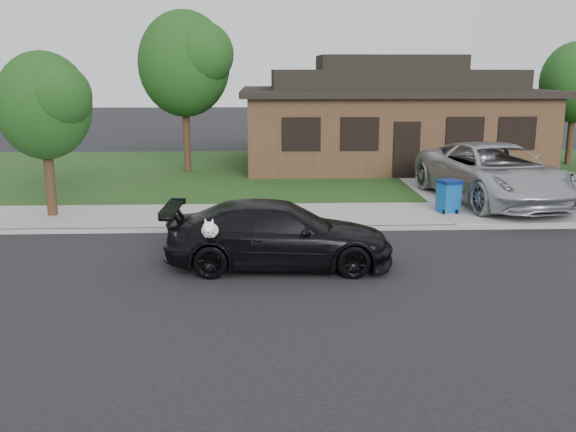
{
  "coord_description": "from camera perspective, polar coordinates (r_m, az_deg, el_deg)",
  "views": [
    {
      "loc": [
        -1.47,
        -13.03,
        4.22
      ],
      "look_at": [
        -0.92,
        0.51,
        1.1
      ],
      "focal_mm": 40.0,
      "sensor_mm": 36.0,
      "label": 1
    }
  ],
  "objects": [
    {
      "name": "house",
      "position": [
        28.62,
        8.79,
        8.64
      ],
      "size": [
        12.6,
        8.6,
        4.65
      ],
      "color": "#422B1C",
      "rests_on": "ground"
    },
    {
      "name": "ground",
      "position": [
        13.77,
        3.92,
        -4.9
      ],
      "size": [
        120.0,
        120.0,
        0.0
      ],
      "primitive_type": "plane",
      "color": "black",
      "rests_on": "ground"
    },
    {
      "name": "sedan",
      "position": [
        13.88,
        -0.83,
        -1.66
      ],
      "size": [
        4.97,
        2.4,
        1.42
      ],
      "rotation": [
        0.0,
        0.0,
        1.54
      ],
      "color": "black",
      "rests_on": "ground"
    },
    {
      "name": "tree_0",
      "position": [
        26.06,
        -8.88,
        13.39
      ],
      "size": [
        3.78,
        3.6,
        6.34
      ],
      "color": "#332114",
      "rests_on": "ground"
    },
    {
      "name": "driveway",
      "position": [
        24.56,
        15.43,
        2.77
      ],
      "size": [
        4.5,
        13.0,
        0.14
      ],
      "primitive_type": "cube",
      "color": "gray",
      "rests_on": "ground"
    },
    {
      "name": "curb",
      "position": [
        17.1,
        2.67,
        -1.12
      ],
      "size": [
        60.0,
        0.12,
        0.12
      ],
      "primitive_type": "cube",
      "color": "gray",
      "rests_on": "ground"
    },
    {
      "name": "sidewalk",
      "position": [
        18.56,
        2.27,
        0.01
      ],
      "size": [
        60.0,
        3.0,
        0.12
      ],
      "primitive_type": "cube",
      "color": "gray",
      "rests_on": "ground"
    },
    {
      "name": "recycling_bin",
      "position": [
        19.23,
        14.08,
        1.74
      ],
      "size": [
        0.72,
        0.72,
        0.96
      ],
      "rotation": [
        0.0,
        0.0,
        0.31
      ],
      "color": "#0D4A98",
      "rests_on": "sidewalk"
    },
    {
      "name": "minivan",
      "position": [
        21.06,
        17.88,
        3.67
      ],
      "size": [
        3.95,
        6.89,
        1.81
      ],
      "primitive_type": "imported",
      "rotation": [
        0.0,
        0.0,
        0.15
      ],
      "color": "#ACAFB4",
      "rests_on": "driveway"
    },
    {
      "name": "lawn",
      "position": [
        26.4,
        0.89,
        3.91
      ],
      "size": [
        60.0,
        13.0,
        0.13
      ],
      "primitive_type": "cube",
      "color": "#193814",
      "rests_on": "ground"
    },
    {
      "name": "tree_2",
      "position": [
        19.1,
        -20.64,
        9.3
      ],
      "size": [
        2.73,
        2.6,
        4.59
      ],
      "color": "#332114",
      "rests_on": "ground"
    }
  ]
}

